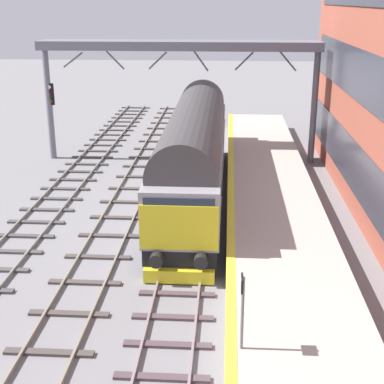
# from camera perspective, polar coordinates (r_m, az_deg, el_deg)

# --- Properties ---
(ground_plane) EXTENTS (140.00, 140.00, 0.00)m
(ground_plane) POSITION_cam_1_polar(r_m,az_deg,el_deg) (21.84, -0.70, -5.87)
(ground_plane) COLOR slate
(ground_plane) RESTS_ON ground
(track_main) EXTENTS (2.50, 60.00, 0.15)m
(track_main) POSITION_cam_1_polar(r_m,az_deg,el_deg) (21.81, -0.70, -5.74)
(track_main) COLOR gray
(track_main) RESTS_ON ground
(track_adjacent_west) EXTENTS (2.50, 60.00, 0.15)m
(track_adjacent_west) POSITION_cam_1_polar(r_m,az_deg,el_deg) (22.27, -9.01, -5.44)
(track_adjacent_west) COLOR gray
(track_adjacent_west) RESTS_ON ground
(track_adjacent_far_west) EXTENTS (2.50, 60.00, 0.15)m
(track_adjacent_far_west) POSITION_cam_1_polar(r_m,az_deg,el_deg) (23.26, -17.40, -5.03)
(track_adjacent_far_west) COLOR slate
(track_adjacent_far_west) RESTS_ON ground
(station_platform) EXTENTS (4.00, 44.00, 1.01)m
(station_platform) POSITION_cam_1_polar(r_m,az_deg,el_deg) (21.67, 8.86, -4.87)
(station_platform) COLOR #B4A59A
(station_platform) RESTS_ON ground
(diesel_locomotive) EXTENTS (2.74, 17.61, 4.68)m
(diesel_locomotive) POSITION_cam_1_polar(r_m,az_deg,el_deg) (26.58, 0.27, 4.42)
(diesel_locomotive) COLOR black
(diesel_locomotive) RESTS_ON ground
(signal_post_mid) EXTENTS (0.44, 0.22, 4.54)m
(signal_post_mid) POSITION_cam_1_polar(r_m,az_deg,el_deg) (34.59, -14.13, 8.13)
(signal_post_mid) COLOR gray
(signal_post_mid) RESTS_ON ground
(platform_number_sign) EXTENTS (0.10, 0.44, 1.98)m
(platform_number_sign) POSITION_cam_1_polar(r_m,az_deg,el_deg) (13.77, 5.15, -11.07)
(platform_number_sign) COLOR slate
(platform_number_sign) RESTS_ON station_platform
(overhead_footbridge) EXTENTS (15.98, 2.00, 6.99)m
(overhead_footbridge) POSITION_cam_1_polar(r_m,az_deg,el_deg) (32.64, -1.32, 14.16)
(overhead_footbridge) COLOR slate
(overhead_footbridge) RESTS_ON ground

